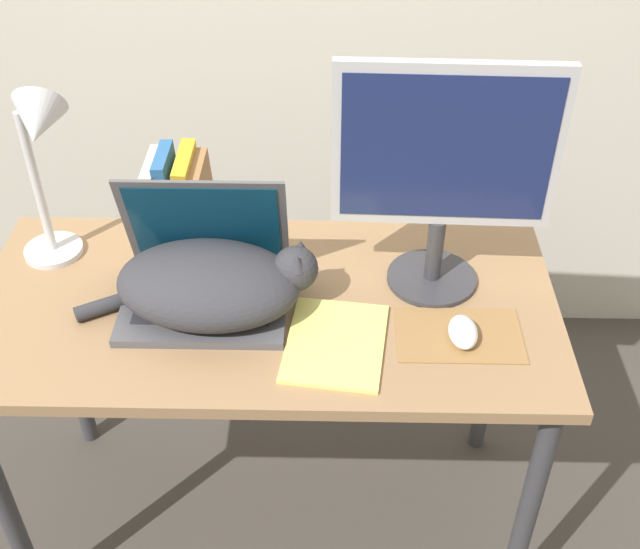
# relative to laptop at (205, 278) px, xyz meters

# --- Properties ---
(desk) EXTENTS (1.23, 0.60, 0.75)m
(desk) POSITION_rel_laptop_xyz_m (0.12, -0.01, -0.14)
(desk) COLOR #93704C
(desk) RESTS_ON ground_plane
(laptop) EXTENTS (0.34, 0.27, 0.27)m
(laptop) POSITION_rel_laptop_xyz_m (0.00, 0.00, 0.00)
(laptop) COLOR #4C4C51
(laptop) RESTS_ON desk
(cat) EXTENTS (0.50, 0.28, 0.15)m
(cat) POSITION_rel_laptop_xyz_m (0.02, -0.04, 0.02)
(cat) COLOR #333338
(cat) RESTS_ON desk
(external_monitor) EXTENTS (0.44, 0.19, 0.50)m
(external_monitor) POSITION_rel_laptop_xyz_m (0.48, 0.06, 0.23)
(external_monitor) COLOR #333338
(external_monitor) RESTS_ON desk
(mousepad) EXTENTS (0.25, 0.16, 0.00)m
(mousepad) POSITION_rel_laptop_xyz_m (0.52, -0.11, -0.05)
(mousepad) COLOR olive
(mousepad) RESTS_ON desk
(computer_mouse) EXTENTS (0.06, 0.10, 0.04)m
(computer_mouse) POSITION_rel_laptop_xyz_m (0.52, -0.12, -0.03)
(computer_mouse) COLOR silver
(computer_mouse) RESTS_ON mousepad
(book_row) EXTENTS (0.14, 0.16, 0.24)m
(book_row) POSITION_rel_laptop_xyz_m (-0.07, 0.17, 0.06)
(book_row) COLOR beige
(book_row) RESTS_ON desk
(desk_lamp) EXTENTS (0.17, 0.17, 0.42)m
(desk_lamp) POSITION_rel_laptop_xyz_m (-0.33, 0.12, 0.23)
(desk_lamp) COLOR silver
(desk_lamp) RESTS_ON desk
(notepad) EXTENTS (0.22, 0.27, 0.01)m
(notepad) POSITION_rel_laptop_xyz_m (0.27, -0.14, -0.05)
(notepad) COLOR #E5DB6B
(notepad) RESTS_ON desk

